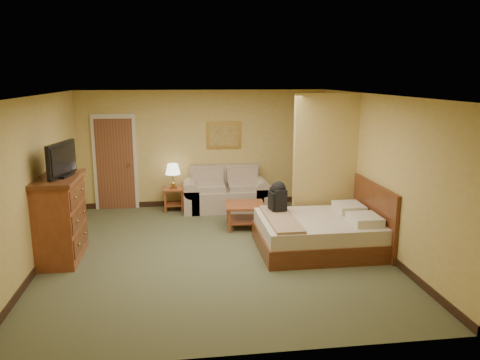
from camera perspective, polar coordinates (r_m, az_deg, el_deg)
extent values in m
plane|color=#4C5034|center=(7.96, -2.99, -8.76)|extent=(6.00, 6.00, 0.00)
plane|color=white|center=(7.42, -3.22, 10.28)|extent=(6.00, 6.00, 0.00)
cube|color=tan|center=(10.53, -4.43, 3.82)|extent=(5.50, 0.02, 2.60)
cube|color=tan|center=(7.87, -23.49, -0.17)|extent=(0.02, 6.00, 2.60)
cube|color=tan|center=(8.26, 16.26, 0.94)|extent=(0.02, 6.00, 2.60)
cube|color=tan|center=(8.90, 10.34, 2.05)|extent=(1.20, 0.15, 2.60)
cube|color=beige|center=(10.61, -14.98, 2.13)|extent=(0.94, 0.06, 2.10)
cube|color=brown|center=(10.61, -14.97, 1.85)|extent=(0.80, 0.04, 2.00)
cylinder|color=#9F743A|center=(10.52, -13.39, 1.85)|extent=(0.04, 0.12, 0.04)
cube|color=black|center=(10.78, -4.32, -2.72)|extent=(5.50, 0.02, 0.12)
cube|color=tan|center=(10.32, -1.68, -2.39)|extent=(1.54, 0.83, 0.46)
cube|color=tan|center=(10.56, -1.90, 0.60)|extent=(1.54, 0.20, 0.49)
cube|color=tan|center=(10.26, -5.98, -2.38)|extent=(0.33, 0.83, 0.52)
cube|color=tan|center=(10.42, 2.55, -2.09)|extent=(0.33, 0.83, 0.52)
cube|color=brown|center=(10.33, -8.12, -1.08)|extent=(0.45, 0.45, 0.04)
cube|color=brown|center=(10.42, -8.06, -2.92)|extent=(0.38, 0.38, 0.03)
cube|color=brown|center=(10.22, -9.10, -2.70)|extent=(0.05, 0.05, 0.46)
cube|color=brown|center=(10.22, -7.07, -2.65)|extent=(0.05, 0.05, 0.46)
cube|color=brown|center=(10.57, -9.06, -2.19)|extent=(0.05, 0.05, 0.46)
cube|color=brown|center=(10.56, -7.10, -2.14)|extent=(0.05, 0.05, 0.46)
cylinder|color=#9F743A|center=(10.32, -8.13, -0.89)|extent=(0.16, 0.16, 0.04)
cylinder|color=#9F743A|center=(10.28, -8.16, 0.24)|extent=(0.02, 0.02, 0.27)
cone|color=white|center=(10.23, -8.20, 1.34)|extent=(0.33, 0.33, 0.23)
cube|color=brown|center=(9.06, 0.60, -3.06)|extent=(0.79, 0.79, 0.04)
cube|color=brown|center=(9.15, 0.59, -4.84)|extent=(0.68, 0.68, 0.03)
cube|color=brown|center=(8.79, -1.16, -5.13)|extent=(0.05, 0.05, 0.44)
cube|color=brown|center=(9.48, 2.21, -3.83)|extent=(0.05, 0.05, 0.44)
cube|color=#B78E3F|center=(10.50, -1.99, 5.48)|extent=(0.77, 0.03, 0.60)
cube|color=olive|center=(10.48, -1.98, 5.47)|extent=(0.64, 0.02, 0.47)
cube|color=brown|center=(8.01, -21.08, -4.60)|extent=(0.59, 1.18, 1.29)
cube|color=#512512|center=(7.84, -21.47, 0.15)|extent=(0.67, 1.27, 0.06)
cube|color=black|center=(7.81, -20.79, 0.52)|extent=(0.30, 0.42, 0.03)
cube|color=black|center=(7.77, -20.93, 2.39)|extent=(0.26, 0.87, 0.53)
cube|color=#512512|center=(8.13, 9.54, -7.31)|extent=(2.04, 1.63, 0.31)
cube|color=beige|center=(8.04, 9.61, -5.47)|extent=(1.97, 1.57, 0.24)
cube|color=#512512|center=(8.34, 15.98, -4.19)|extent=(0.06, 1.73, 1.12)
cube|color=beige|center=(7.89, 14.95, -4.69)|extent=(0.46, 0.56, 0.14)
cube|color=beige|center=(8.52, 13.14, -3.31)|extent=(0.46, 0.56, 0.14)
cube|color=#987453|center=(7.83, 5.00, -4.73)|extent=(0.46, 1.53, 0.05)
cube|color=black|center=(8.21, 4.69, -2.50)|extent=(0.26, 0.35, 0.43)
sphere|color=black|center=(8.16, 4.71, -1.05)|extent=(0.26, 0.26, 0.26)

